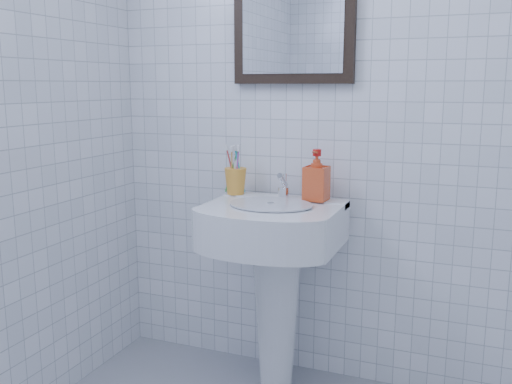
% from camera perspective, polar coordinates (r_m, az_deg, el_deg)
% --- Properties ---
extents(wall_back, '(2.20, 0.02, 2.50)m').
position_cam_1_polar(wall_back, '(2.29, 11.38, 10.82)').
color(wall_back, white).
rests_on(wall_back, ground).
extents(washbasin, '(0.52, 0.38, 0.79)m').
position_cam_1_polar(washbasin, '(2.28, 1.91, -7.33)').
color(washbasin, white).
rests_on(washbasin, ground).
extents(faucet, '(0.04, 0.09, 0.11)m').
position_cam_1_polar(faucet, '(2.29, 2.76, 0.43)').
color(faucet, silver).
rests_on(faucet, washbasin).
extents(toothbrush_cup, '(0.12, 0.12, 0.11)m').
position_cam_1_polar(toothbrush_cup, '(2.37, -2.06, 1.10)').
color(toothbrush_cup, gold).
rests_on(toothbrush_cup, washbasin).
extents(soap_dispenser, '(0.09, 0.10, 0.20)m').
position_cam_1_polar(soap_dispenser, '(2.25, 6.07, 1.67)').
color(soap_dispenser, red).
rests_on(soap_dispenser, washbasin).
extents(wall_mirror, '(0.50, 0.04, 0.62)m').
position_cam_1_polar(wall_mirror, '(2.37, 3.77, 18.26)').
color(wall_mirror, black).
rests_on(wall_mirror, wall_back).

